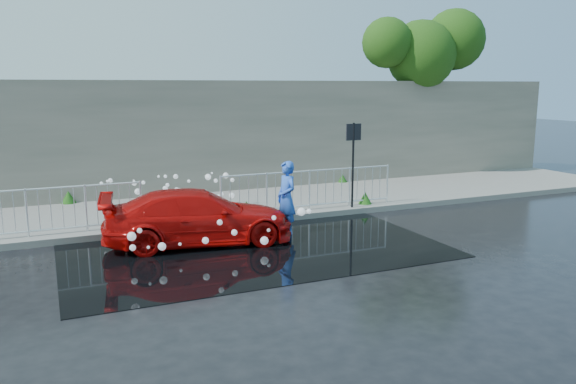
# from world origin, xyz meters

# --- Properties ---
(ground) EXTENTS (90.00, 90.00, 0.00)m
(ground) POSITION_xyz_m (0.00, 0.00, 0.00)
(ground) COLOR black
(ground) RESTS_ON ground
(pavement) EXTENTS (30.00, 4.00, 0.15)m
(pavement) POSITION_xyz_m (0.00, 5.00, 0.07)
(pavement) COLOR slate
(pavement) RESTS_ON ground
(curb) EXTENTS (30.00, 0.25, 0.16)m
(curb) POSITION_xyz_m (0.00, 3.00, 0.08)
(curb) COLOR slate
(curb) RESTS_ON ground
(retaining_wall) EXTENTS (30.00, 0.60, 3.50)m
(retaining_wall) POSITION_xyz_m (0.00, 7.20, 1.90)
(retaining_wall) COLOR #646054
(retaining_wall) RESTS_ON pavement
(puddle) EXTENTS (8.00, 5.00, 0.01)m
(puddle) POSITION_xyz_m (0.50, 1.00, 0.01)
(puddle) COLOR black
(puddle) RESTS_ON ground
(sign_post) EXTENTS (0.45, 0.06, 2.50)m
(sign_post) POSITION_xyz_m (4.20, 3.10, 1.72)
(sign_post) COLOR black
(sign_post) RESTS_ON ground
(tree) EXTENTS (5.05, 2.56, 6.35)m
(tree) POSITION_xyz_m (9.77, 7.41, 4.83)
(tree) COLOR #332114
(tree) RESTS_ON ground
(railing_left) EXTENTS (5.05, 0.05, 1.10)m
(railing_left) POSITION_xyz_m (-4.00, 3.35, 0.74)
(railing_left) COLOR silver
(railing_left) RESTS_ON pavement
(railing_right) EXTENTS (5.05, 0.05, 1.10)m
(railing_right) POSITION_xyz_m (3.00, 3.35, 0.74)
(railing_right) COLOR silver
(railing_right) RESTS_ON pavement
(weeds) EXTENTS (12.17, 3.93, 0.37)m
(weeds) POSITION_xyz_m (-0.24, 4.47, 0.32)
(weeds) COLOR #124211
(weeds) RESTS_ON pavement
(water_spray) EXTENTS (3.53, 5.62, 1.09)m
(water_spray) POSITION_xyz_m (-0.38, 2.84, 0.64)
(water_spray) COLOR white
(water_spray) RESTS_ON ground
(red_car) EXTENTS (4.38, 2.24, 1.22)m
(red_car) POSITION_xyz_m (-0.49, 1.80, 0.61)
(red_car) COLOR #B50907
(red_car) RESTS_ON ground
(person) EXTENTS (0.49, 0.68, 1.75)m
(person) POSITION_xyz_m (1.65, 1.80, 0.87)
(person) COLOR blue
(person) RESTS_ON ground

